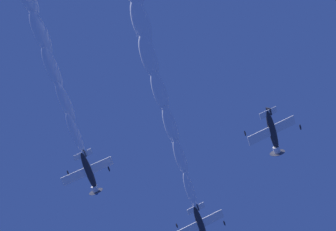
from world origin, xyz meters
TOP-DOWN VIEW (x-y plane):
  - airplane_lead at (5.31, -4.44)m, footprint 8.05×8.55m
  - airplane_left_wingman at (-7.61, 11.84)m, footprint 8.08×8.44m
  - airplane_right_wingman at (-8.41, -19.00)m, footprint 8.09×8.41m
  - smoke_trail_lead at (-27.23, -2.87)m, footprint 47.29×4.80m

SIDE VIEW (x-z plane):
  - airplane_lead at x=5.31m, z-range 59.59..63.34m
  - airplane_right_wingman at x=-8.41m, z-range 60.45..64.38m
  - airplane_left_wingman at x=-7.61m, z-range 62.13..66.01m
  - smoke_trail_lead at x=-27.23m, z-range 61.17..68.56m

